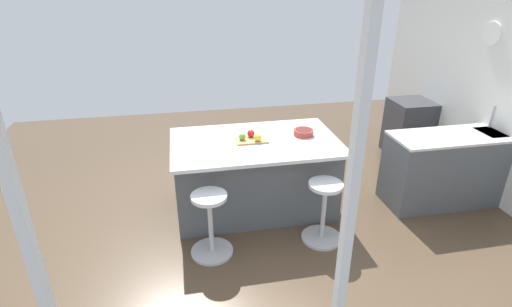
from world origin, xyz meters
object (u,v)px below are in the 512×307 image
at_px(oven_range, 409,128).
at_px(fruit_bowl, 303,132).
at_px(kitchen_island, 254,174).
at_px(apple_green, 242,136).
at_px(stool_middle, 211,226).
at_px(cutting_board, 251,140).
at_px(apple_yellow, 258,137).
at_px(stool_by_window, 323,214).
at_px(apple_red, 251,133).

xyz_separation_m(oven_range, fruit_bowl, (2.11, 1.12, 0.52)).
bearing_deg(kitchen_island, apple_green, 13.66).
height_order(stool_middle, fruit_bowl, fruit_bowl).
relative_size(cutting_board, apple_yellow, 4.31).
bearing_deg(stool_by_window, apple_red, -51.39).
bearing_deg(cutting_board, kitchen_island, -137.03).
bearing_deg(oven_range, apple_red, 21.84).
xyz_separation_m(cutting_board, apple_green, (0.11, -0.00, 0.05)).
xyz_separation_m(stool_by_window, stool_middle, (1.20, 0.00, 0.00)).
bearing_deg(stool_by_window, stool_middle, 0.00).
height_order(apple_red, apple_yellow, apple_red).
height_order(kitchen_island, stool_by_window, kitchen_island).
height_order(stool_middle, cutting_board, cutting_board).
bearing_deg(apple_yellow, fruit_bowl, -168.96).
bearing_deg(apple_green, fruit_bowl, -176.52).
bearing_deg(apple_yellow, cutting_board, -47.22).
bearing_deg(apple_yellow, stool_middle, 47.18).
xyz_separation_m(apple_red, apple_green, (0.11, 0.06, -0.00)).
relative_size(stool_by_window, stool_middle, 1.00).
bearing_deg(stool_by_window, fruit_bowl, -89.24).
relative_size(oven_range, apple_red, 10.14).
xyz_separation_m(stool_by_window, apple_yellow, (0.58, -0.67, 0.65)).
bearing_deg(apple_yellow, apple_green, -21.90).
height_order(kitchen_island, apple_red, apple_red).
relative_size(stool_middle, fruit_bowl, 2.98).
bearing_deg(fruit_bowl, apple_green, 3.48).
height_order(apple_green, apple_yellow, apple_yellow).
bearing_deg(apple_green, stool_middle, 58.34).
bearing_deg(cutting_board, apple_green, -1.32).
distance_m(oven_range, apple_green, 3.13).
bearing_deg(apple_yellow, kitchen_island, -79.89).
relative_size(kitchen_island, apple_green, 24.23).
relative_size(stool_middle, apple_green, 8.86).
height_order(cutting_board, fruit_bowl, fruit_bowl).
bearing_deg(stool_middle, fruit_bowl, -146.79).
relative_size(kitchen_island, fruit_bowl, 8.15).
height_order(kitchen_island, apple_green, apple_green).
height_order(stool_by_window, apple_green, apple_green).
bearing_deg(apple_yellow, apple_red, -67.22).
xyz_separation_m(stool_middle, fruit_bowl, (-1.19, -0.78, 0.63)).
bearing_deg(apple_green, stool_by_window, 135.53).
height_order(cutting_board, apple_yellow, apple_yellow).
bearing_deg(kitchen_island, oven_range, -157.41).
bearing_deg(oven_range, stool_by_window, 42.04).
relative_size(stool_by_window, apple_red, 8.10).
xyz_separation_m(apple_red, fruit_bowl, (-0.63, 0.02, -0.02)).
bearing_deg(cutting_board, oven_range, -157.04).
height_order(stool_middle, apple_yellow, apple_yellow).
xyz_separation_m(oven_range, stool_middle, (3.31, 1.90, -0.11)).
distance_m(stool_by_window, stool_middle, 1.20).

